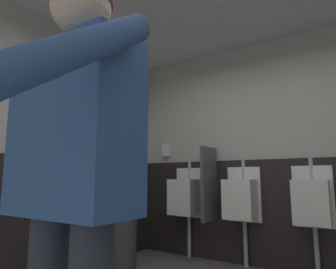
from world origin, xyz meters
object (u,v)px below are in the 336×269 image
at_px(soap_dispenser, 166,150).
at_px(urinal_right, 312,201).
at_px(person, 72,160).
at_px(hand_dryer, 40,154).
at_px(urinal_left, 186,196).
at_px(trash_bin, 122,242).
at_px(urinal_middle, 241,199).

bearing_deg(soap_dispenser, urinal_right, -3.62).
distance_m(person, hand_dryer, 1.96).
xyz_separation_m(urinal_left, hand_dryer, (-0.64, -1.71, 0.47)).
relative_size(urinal_right, trash_bin, 2.20).
bearing_deg(person, urinal_right, 80.63).
bearing_deg(urinal_right, trash_bin, -159.13).
bearing_deg(urinal_middle, soap_dispenser, 174.01).
bearing_deg(urinal_left, hand_dryer, -110.43).
height_order(urinal_left, hand_dryer, hand_dryer).
distance_m(urinal_left, hand_dryer, 1.88).
bearing_deg(trash_bin, person, -52.42).
xyz_separation_m(person, trash_bin, (-1.49, 1.94, -0.80)).
xyz_separation_m(urinal_right, trash_bin, (-1.94, -0.74, -0.50)).
xyz_separation_m(urinal_left, soap_dispenser, (-0.39, 0.12, 0.64)).
height_order(person, soap_dispenser, person).
xyz_separation_m(urinal_middle, urinal_right, (0.75, 0.00, 0.00)).
height_order(urinal_middle, hand_dryer, hand_dryer).
height_order(trash_bin, soap_dispenser, soap_dispenser).
distance_m(urinal_left, urinal_right, 1.50).
bearing_deg(urinal_left, person, -68.46).
height_order(urinal_left, soap_dispenser, soap_dispenser).
bearing_deg(soap_dispenser, urinal_left, -17.13).
bearing_deg(urinal_right, urinal_middle, 180.00).
bearing_deg(hand_dryer, trash_bin, 78.32).
bearing_deg(urinal_right, urinal_left, 180.00).
relative_size(trash_bin, hand_dryer, 2.01).
distance_m(urinal_left, trash_bin, 0.99).
distance_m(urinal_middle, trash_bin, 1.48).
relative_size(trash_bin, soap_dispenser, 3.13).
bearing_deg(urinal_right, soap_dispenser, 176.38).
bearing_deg(hand_dryer, urinal_middle, 50.95).
height_order(urinal_middle, urinal_right, same).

